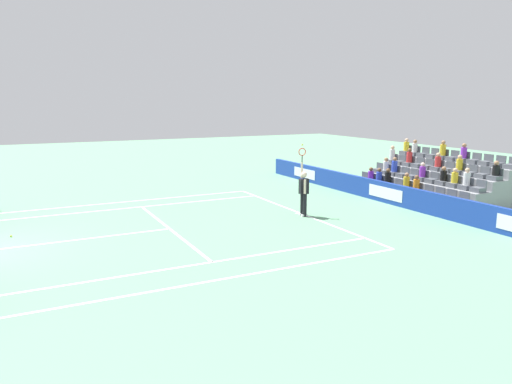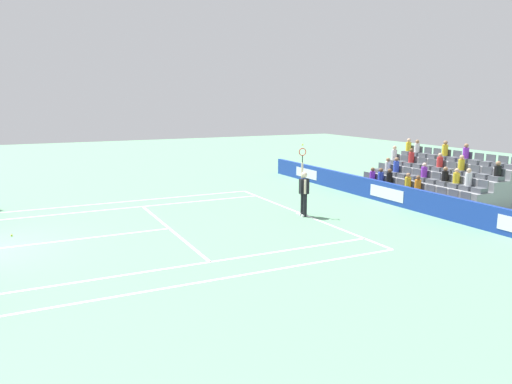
% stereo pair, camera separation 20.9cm
% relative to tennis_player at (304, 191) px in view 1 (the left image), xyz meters
% --- Properties ---
extents(line_baseline, '(10.97, 0.10, 0.01)m').
position_rel_tennis_player_xyz_m(line_baseline, '(0.45, -0.13, -0.99)').
color(line_baseline, white).
rests_on(line_baseline, ground).
extents(line_service, '(8.23, 0.10, 0.01)m').
position_rel_tennis_player_xyz_m(line_service, '(0.45, 5.36, -0.99)').
color(line_service, white).
rests_on(line_service, ground).
extents(line_centre_service, '(0.10, 6.40, 0.01)m').
position_rel_tennis_player_xyz_m(line_centre_service, '(0.45, 8.56, -0.99)').
color(line_centre_service, white).
rests_on(line_centre_service, ground).
extents(line_singles_sideline_left, '(0.10, 11.89, 0.01)m').
position_rel_tennis_player_xyz_m(line_singles_sideline_left, '(4.56, 5.81, -0.99)').
color(line_singles_sideline_left, white).
rests_on(line_singles_sideline_left, ground).
extents(line_singles_sideline_right, '(0.10, 11.89, 0.01)m').
position_rel_tennis_player_xyz_m(line_singles_sideline_right, '(-3.67, 5.81, -0.99)').
color(line_singles_sideline_right, white).
rests_on(line_singles_sideline_right, ground).
extents(line_doubles_sideline_left, '(0.10, 11.89, 0.01)m').
position_rel_tennis_player_xyz_m(line_doubles_sideline_left, '(5.93, 5.81, -0.99)').
color(line_doubles_sideline_left, white).
rests_on(line_doubles_sideline_left, ground).
extents(line_doubles_sideline_right, '(0.10, 11.89, 0.01)m').
position_rel_tennis_player_xyz_m(line_doubles_sideline_right, '(-5.04, 5.81, -0.99)').
color(line_doubles_sideline_right, white).
rests_on(line_doubles_sideline_right, ground).
extents(line_centre_mark, '(0.10, 0.20, 0.01)m').
position_rel_tennis_player_xyz_m(line_centre_mark, '(0.45, -0.03, -0.99)').
color(line_centre_mark, white).
rests_on(line_centre_mark, ground).
extents(sponsor_barrier, '(20.21, 0.22, 0.92)m').
position_rel_tennis_player_xyz_m(sponsor_barrier, '(0.45, -4.69, -0.53)').
color(sponsor_barrier, '#193899').
rests_on(sponsor_barrier, ground).
extents(tennis_player, '(0.52, 0.39, 2.85)m').
position_rel_tennis_player_xyz_m(tennis_player, '(0.00, 0.00, 0.00)').
color(tennis_player, black).
rests_on(tennis_player, ground).
extents(stadium_stand, '(6.82, 3.80, 2.61)m').
position_rel_tennis_player_xyz_m(stadium_stand, '(0.46, -7.62, -0.30)').
color(stadium_stand, gray).
rests_on(stadium_stand, ground).
extents(loose_tennis_ball, '(0.07, 0.07, 0.07)m').
position_rel_tennis_player_xyz_m(loose_tennis_ball, '(1.82, 10.45, -0.96)').
color(loose_tennis_ball, '#D1E533').
rests_on(loose_tennis_ball, ground).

